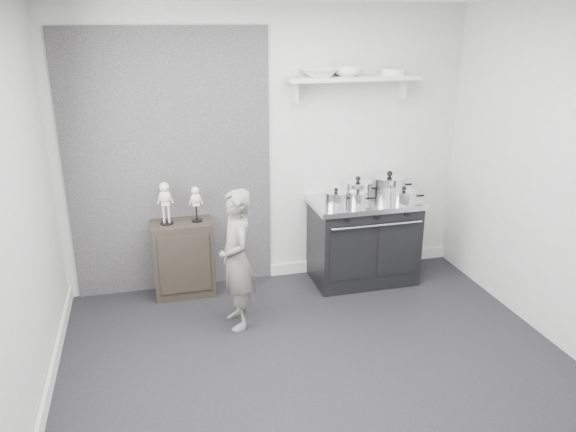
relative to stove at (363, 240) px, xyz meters
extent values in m
plane|color=black|center=(-0.90, -1.48, -0.43)|extent=(4.00, 4.00, 0.00)
cube|color=#B7B7B4|center=(-0.90, 0.32, 0.92)|extent=(4.00, 0.02, 2.70)
cube|color=#B7B7B4|center=(-0.90, -3.28, 0.92)|extent=(4.00, 0.02, 2.70)
cube|color=#B7B7B4|center=(-2.90, -1.48, 0.92)|extent=(0.02, 3.60, 2.70)
cube|color=#B7B7B4|center=(1.10, -1.48, 0.92)|extent=(0.02, 3.60, 2.70)
cube|color=black|center=(-1.85, 0.31, 0.82)|extent=(1.90, 0.02, 2.50)
cube|color=silver|center=(0.10, 0.30, -0.37)|extent=(2.00, 0.03, 0.12)
cube|color=silver|center=(-2.88, -1.48, -0.37)|extent=(0.03, 3.60, 0.12)
cube|color=silver|center=(-0.10, 0.19, 1.59)|extent=(1.30, 0.26, 0.04)
cube|color=silver|center=(-0.65, 0.26, 1.47)|extent=(0.03, 0.12, 0.20)
cube|color=silver|center=(0.45, 0.26, 1.47)|extent=(0.03, 0.12, 0.20)
cube|color=black|center=(0.00, 0.00, -0.03)|extent=(1.01, 0.61, 0.81)
cube|color=silver|center=(0.00, 0.00, 0.40)|extent=(1.08, 0.65, 0.05)
cube|color=black|center=(-0.24, -0.30, -0.01)|extent=(0.43, 0.02, 0.53)
cube|color=black|center=(0.24, -0.30, -0.01)|extent=(0.43, 0.02, 0.53)
cylinder|color=silver|center=(0.00, -0.33, 0.28)|extent=(0.91, 0.02, 0.02)
cylinder|color=black|center=(-0.30, -0.32, 0.36)|extent=(0.04, 0.03, 0.04)
cylinder|color=black|center=(0.00, -0.32, 0.36)|extent=(0.04, 0.03, 0.04)
cylinder|color=black|center=(0.30, -0.32, 0.36)|extent=(0.04, 0.03, 0.04)
cube|color=black|center=(-1.80, 0.13, -0.06)|extent=(0.57, 0.33, 0.74)
imported|color=slate|center=(-1.39, -0.58, 0.19)|extent=(0.34, 0.48, 1.24)
cylinder|color=silver|center=(-0.33, -0.07, 0.49)|extent=(0.22, 0.22, 0.12)
cylinder|color=silver|center=(-0.33, -0.07, 0.55)|extent=(0.23, 0.23, 0.01)
sphere|color=black|center=(-0.33, -0.07, 0.58)|extent=(0.04, 0.04, 0.04)
cylinder|color=black|center=(-0.18, -0.07, 0.49)|extent=(0.10, 0.02, 0.02)
cylinder|color=silver|center=(-0.03, 0.13, 0.50)|extent=(0.28, 0.28, 0.14)
cylinder|color=silver|center=(-0.03, 0.13, 0.58)|extent=(0.29, 0.29, 0.02)
sphere|color=black|center=(-0.03, 0.13, 0.61)|extent=(0.05, 0.05, 0.05)
cylinder|color=black|center=(0.15, 0.13, 0.50)|extent=(0.10, 0.02, 0.02)
cylinder|color=silver|center=(0.31, 0.12, 0.51)|extent=(0.32, 0.32, 0.17)
cylinder|color=silver|center=(0.31, 0.12, 0.60)|extent=(0.33, 0.33, 0.02)
sphere|color=black|center=(0.31, 0.12, 0.64)|extent=(0.06, 0.06, 0.06)
cylinder|color=black|center=(0.51, 0.12, 0.51)|extent=(0.10, 0.02, 0.02)
cylinder|color=silver|center=(0.33, -0.17, 0.48)|extent=(0.25, 0.25, 0.11)
cylinder|color=silver|center=(0.33, -0.17, 0.54)|extent=(0.26, 0.26, 0.01)
sphere|color=black|center=(0.33, -0.17, 0.57)|extent=(0.05, 0.05, 0.05)
cylinder|color=black|center=(0.50, -0.17, 0.48)|extent=(0.10, 0.02, 0.02)
cylinder|color=silver|center=(-0.13, -0.14, 0.48)|extent=(0.17, 0.17, 0.11)
cylinder|color=silver|center=(-0.13, -0.14, 0.55)|extent=(0.17, 0.17, 0.01)
sphere|color=black|center=(-0.13, -0.14, 0.57)|extent=(0.03, 0.03, 0.03)
cylinder|color=black|center=(-0.01, -0.14, 0.48)|extent=(0.10, 0.02, 0.02)
imported|color=white|center=(-0.44, 0.19, 1.65)|extent=(0.34, 0.34, 0.08)
imported|color=white|center=(-0.16, 0.19, 1.65)|extent=(0.26, 0.26, 0.08)
cylinder|color=white|center=(0.30, 0.19, 1.64)|extent=(0.24, 0.24, 0.06)
camera|label=1|loc=(-2.06, -4.92, 2.14)|focal=35.00mm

